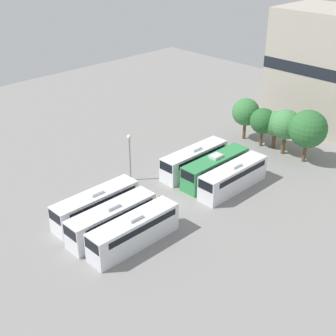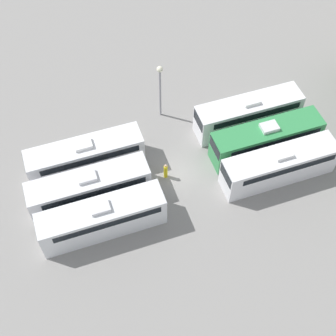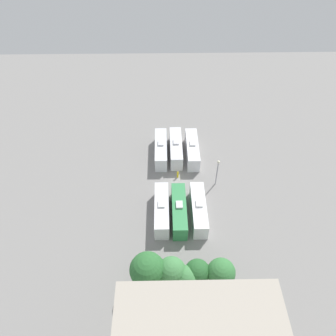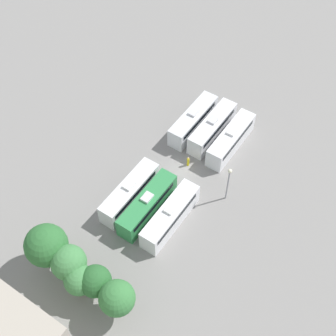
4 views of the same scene
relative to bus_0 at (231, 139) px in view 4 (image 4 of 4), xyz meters
The scene contains 14 objects.
ground_plane 9.02m from the bus_0, 66.84° to the left, with size 114.73×114.73×0.00m, color gray.
bus_0 is the anchor object (origin of this frame).
bus_1 3.57m from the bus_0, ahead, with size 2.61×10.72×3.66m.
bus_2 6.84m from the bus_0, ahead, with size 2.61×10.72×3.66m.
bus_3 16.46m from the bus_0, 90.06° to the left, with size 2.61×10.72×3.66m.
bus_4 17.06m from the bus_0, 77.96° to the left, with size 2.61×10.72×3.66m.
bus_5 17.77m from the bus_0, 67.69° to the left, with size 2.61×10.72×3.66m.
worker_person 7.50m from the bus_0, 62.77° to the left, with size 0.36×0.36×1.82m.
light_pole 9.99m from the bus_0, 115.91° to the left, with size 0.60×0.60×6.52m.
tree_0 30.39m from the bus_0, 93.86° to the left, with size 4.25×4.25×6.58m.
tree_1 30.00m from the bus_0, 87.27° to the left, with size 3.89×3.89×6.00m.
tree_2 30.96m from the bus_0, 84.18° to the left, with size 3.75×3.75×5.74m.
tree_3 30.56m from the bus_0, 79.96° to the left, with size 4.34×4.34×6.77m.
tree_4 31.34m from the bus_0, 73.50° to the left, with size 5.34×5.34×7.67m.
Camera 4 is at (-21.90, 36.09, 54.71)m, focal length 50.00 mm.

